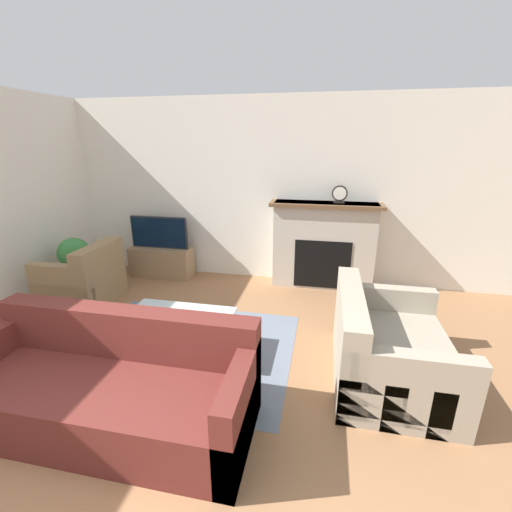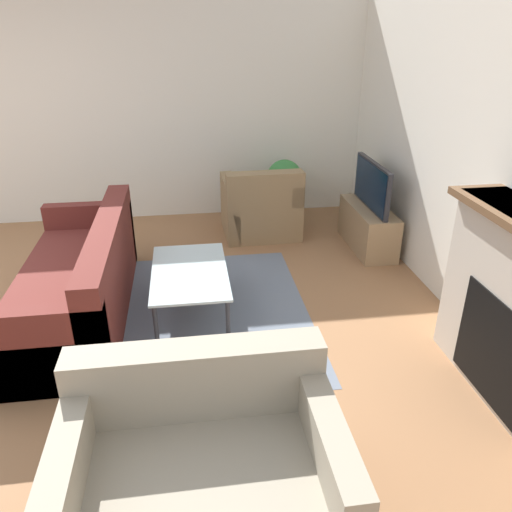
% 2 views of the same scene
% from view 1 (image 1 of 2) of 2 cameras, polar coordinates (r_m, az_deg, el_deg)
% --- Properties ---
extents(wall_back, '(8.28, 0.06, 2.70)m').
position_cam_1_polar(wall_back, '(5.28, -2.16, 10.67)').
color(wall_back, silver).
rests_on(wall_back, ground_plane).
extents(area_rug, '(2.27, 1.83, 0.00)m').
position_cam_1_polar(area_rug, '(3.82, -11.92, -14.75)').
color(area_rug, slate).
rests_on(area_rug, ground_plane).
extents(fireplace, '(1.56, 0.40, 1.26)m').
position_cam_1_polar(fireplace, '(5.08, 11.17, 2.01)').
color(fireplace, '#BCB2A3').
rests_on(fireplace, ground_plane).
extents(tv_stand, '(0.98, 0.37, 0.47)m').
position_cam_1_polar(tv_stand, '(5.72, -15.40, -0.88)').
color(tv_stand, '#997A56').
rests_on(tv_stand, ground_plane).
extents(tv, '(0.92, 0.06, 0.50)m').
position_cam_1_polar(tv, '(5.58, -15.84, 3.82)').
color(tv, '#232328').
rests_on(tv, tv_stand).
extents(couch_sectional, '(2.18, 0.85, 0.82)m').
position_cam_1_polar(couch_sectional, '(3.00, -22.94, -19.66)').
color(couch_sectional, '#5B231E').
rests_on(couch_sectional, ground_plane).
extents(couch_loveseat, '(0.97, 1.33, 0.82)m').
position_cam_1_polar(couch_loveseat, '(3.40, 20.81, -14.48)').
color(couch_loveseat, '#9E937F').
rests_on(couch_loveseat, ground_plane).
extents(armchair_by_window, '(0.82, 0.88, 0.82)m').
position_cam_1_polar(armchair_by_window, '(5.12, -26.70, -3.79)').
color(armchair_by_window, '#8C704C').
rests_on(armchair_by_window, ground_plane).
extents(coffee_table, '(1.07, 0.63, 0.42)m').
position_cam_1_polar(coffee_table, '(3.55, -12.91, -10.35)').
color(coffee_table, '#333338').
rests_on(coffee_table, ground_plane).
extents(potted_plant, '(0.44, 0.44, 0.78)m').
position_cam_1_polar(potted_plant, '(5.56, -27.93, -0.51)').
color(potted_plant, '#47474C').
rests_on(potted_plant, ground_plane).
extents(mantel_clock, '(0.21, 0.07, 0.24)m').
position_cam_1_polar(mantel_clock, '(4.94, 13.76, 10.03)').
color(mantel_clock, '#28231E').
rests_on(mantel_clock, fireplace).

